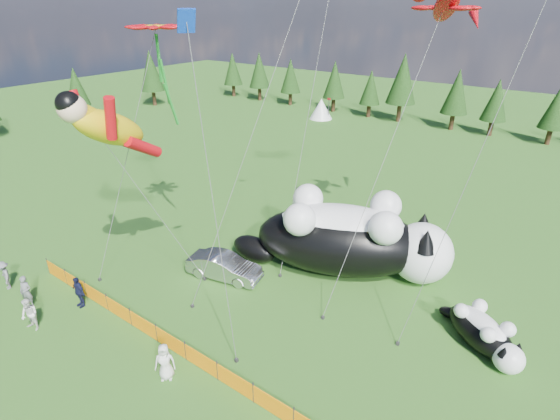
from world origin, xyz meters
name	(u,v)px	position (x,y,z in m)	size (l,w,h in m)	color
ground	(216,317)	(0.00, 0.00, 0.00)	(160.00, 160.00, 0.00)	#11370A
safety_fence	(171,342)	(0.00, -3.00, 0.50)	(22.06, 0.06, 1.10)	#262626
tree_line	(468,100)	(0.00, 45.00, 4.00)	(90.00, 4.00, 8.00)	black
festival_tents	(559,145)	(11.00, 40.00, 1.40)	(50.00, 3.20, 2.80)	white
cat_large	(350,238)	(3.47, 8.00, 2.31)	(12.76, 8.35, 4.86)	black
cat_small	(484,332)	(11.73, 5.91, 0.87)	(4.46, 3.63, 1.84)	black
car	(224,267)	(-2.15, 3.00, 0.75)	(1.58, 4.52, 1.49)	#AFAFB4
spectator_a	(26,292)	(-8.81, -5.28, 0.93)	(0.68, 0.45, 1.87)	slate
spectator_b	(30,315)	(-6.79, -6.10, 0.90)	(0.87, 0.51, 1.79)	silver
spectator_c	(79,292)	(-6.58, -3.60, 0.91)	(1.07, 0.55, 1.82)	black
spectator_d	(5,275)	(-11.47, -5.20, 0.87)	(1.13, 0.58, 1.75)	slate
spectator_e	(165,362)	(1.09, -4.23, 0.91)	(0.89, 0.58, 1.81)	silver
superhero_kite	(110,128)	(-5.18, -0.98, 9.47)	(5.55, 6.07, 12.12)	#DFB70B
gecko_kite	(446,6)	(6.06, 11.23, 14.74)	(5.25, 11.49, 16.87)	#B50910
flower_kite	(156,31)	(-5.94, 2.99, 13.59)	(3.60, 6.30, 14.52)	#B50910
diamond_kite_c	(189,36)	(1.44, -1.60, 13.85)	(1.97, 1.13, 15.17)	#0C37BC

